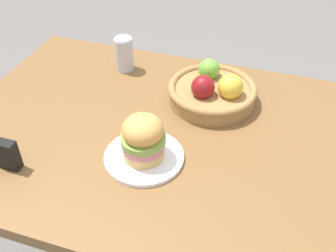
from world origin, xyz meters
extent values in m
cube|color=brown|center=(0.00, 0.00, 0.73)|extent=(1.40, 0.90, 0.04)
cylinder|color=brown|center=(-0.62, 0.37, 0.35)|extent=(0.07, 0.07, 0.71)
cylinder|color=white|center=(-0.07, -0.12, 0.76)|extent=(0.22, 0.22, 0.01)
cylinder|color=#DBAD60|center=(-0.07, -0.12, 0.78)|extent=(0.11, 0.11, 0.03)
cylinder|color=#C67075|center=(-0.07, -0.12, 0.80)|extent=(0.12, 0.12, 0.02)
cylinder|color=#84A84C|center=(-0.07, -0.12, 0.82)|extent=(0.12, 0.12, 0.02)
ellipsoid|color=#DF9F4D|center=(-0.07, -0.12, 0.85)|extent=(0.11, 0.11, 0.08)
cylinder|color=silver|center=(-0.31, 0.30, 0.81)|extent=(0.07, 0.07, 0.12)
cylinder|color=silver|center=(-0.31, 0.30, 0.87)|extent=(0.06, 0.06, 0.00)
cylinder|color=#9E7542|center=(0.05, 0.20, 0.78)|extent=(0.28, 0.28, 0.05)
torus|color=#9E7542|center=(0.05, 0.20, 0.80)|extent=(0.29, 0.29, 0.02)
sphere|color=gold|center=(0.11, 0.18, 0.83)|extent=(0.08, 0.08, 0.08)
sphere|color=#6BAD38|center=(0.02, 0.27, 0.83)|extent=(0.07, 0.07, 0.07)
sphere|color=maroon|center=(0.02, 0.16, 0.83)|extent=(0.08, 0.08, 0.08)
cube|color=black|center=(-0.40, -0.27, 0.80)|extent=(0.06, 0.03, 0.09)
camera|label=1|loc=(0.25, -0.87, 1.54)|focal=42.90mm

